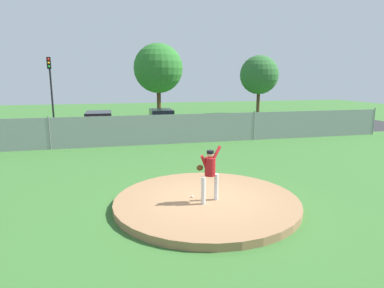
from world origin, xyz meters
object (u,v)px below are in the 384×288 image
Objects in this scene: baseball at (192,196)px; traffic_cone_orange at (259,121)px; parked_car_teal at (161,121)px; traffic_light_near at (51,81)px; parked_car_red at (99,124)px; pitcher_youth at (210,170)px.

baseball is 20.05m from traffic_cone_orange.
parked_car_teal is 9.51m from traffic_light_near.
baseball is 0.02× the size of parked_car_red.
pitcher_youth reaches higher than parked_car_teal.
pitcher_youth is at bearing -119.49° from traffic_cone_orange.
traffic_cone_orange is (13.57, 3.29, -0.54)m from parked_car_red.
parked_car_red is (-3.19, 13.86, 0.54)m from baseball.
baseball is at bearing -94.89° from parked_car_teal.
traffic_light_near is at bearing 128.11° from parked_car_red.
parked_car_red is at bearing -166.36° from traffic_cone_orange.
pitcher_youth is 20.50m from traffic_light_near.
traffic_light_near is (-7.26, 19.00, 2.54)m from pitcher_youth.
pitcher_youth is at bearing -49.29° from baseball.
traffic_cone_orange is (9.14, 2.68, -0.54)m from parked_car_teal.
parked_car_teal is at bearing -26.62° from traffic_light_near.
parked_car_red is 1.13× the size of parked_car_teal.
traffic_cone_orange reaches higher than baseball.
parked_car_red is at bearing -172.11° from parked_car_teal.
traffic_cone_orange is at bearing 13.64° from parked_car_red.
traffic_light_near reaches higher than parked_car_teal.
parked_car_teal is at bearing 86.83° from pitcher_youth.
parked_car_red is 8.51× the size of traffic_cone_orange.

